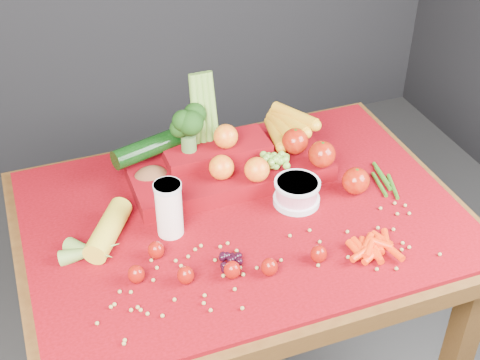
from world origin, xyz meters
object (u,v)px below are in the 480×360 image
object	(u,v)px
milk_glass	(169,207)
produce_mound	(235,157)
table	(243,245)
yogurt_bowl	(297,192)

from	to	relation	value
milk_glass	produce_mound	distance (m)	0.28
table	produce_mound	distance (m)	0.23
milk_glass	yogurt_bowl	xyz separation A→B (m)	(0.33, 0.00, -0.04)
milk_glass	yogurt_bowl	distance (m)	0.33
table	yogurt_bowl	world-z (taller)	yogurt_bowl
produce_mound	yogurt_bowl	bearing A→B (deg)	-57.83
yogurt_bowl	produce_mound	bearing A→B (deg)	122.17
yogurt_bowl	table	bearing A→B (deg)	177.05
milk_glass	yogurt_bowl	bearing A→B (deg)	0.00
table	produce_mound	world-z (taller)	produce_mound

